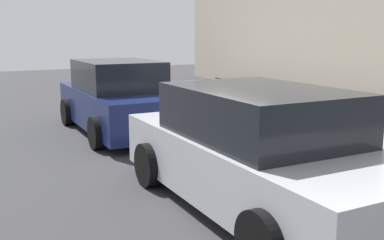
{
  "coord_description": "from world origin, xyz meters",
  "views": [
    {
      "loc": [
        -8.55,
        4.9,
        2.19
      ],
      "look_at": [
        -0.94,
        0.72,
        0.51
      ],
      "focal_mm": 42.01,
      "sensor_mm": 36.0,
      "label": 1
    }
  ],
  "objects_px": {
    "bollard_post": "(175,96)",
    "suitcase_black_6": "(248,112)",
    "suitcase_olive_0": "(363,146)",
    "parked_car_navy_1": "(118,99)",
    "suitcase_teal_1": "(339,141)",
    "suitcase_red_4": "(280,121)",
    "fire_hydrant": "(192,96)",
    "suitcase_teal_8": "(218,106)",
    "parked_car_silver_0": "(258,152)",
    "suitcase_olive_7": "(229,108)",
    "suitcase_silver_9": "(210,105)",
    "suitcase_navy_5": "(263,115)",
    "suitcase_maroon_3": "(298,128)",
    "suitcase_silver_2": "(313,135)"
  },
  "relations": [
    {
      "from": "suitcase_olive_0",
      "to": "parked_car_navy_1",
      "type": "bearing_deg",
      "value": 25.4
    },
    {
      "from": "suitcase_olive_7",
      "to": "fire_hydrant",
      "type": "relative_size",
      "value": 1.33
    },
    {
      "from": "suitcase_teal_8",
      "to": "suitcase_silver_9",
      "type": "relative_size",
      "value": 1.25
    },
    {
      "from": "suitcase_red_4",
      "to": "fire_hydrant",
      "type": "bearing_deg",
      "value": 0.7
    },
    {
      "from": "suitcase_teal_1",
      "to": "suitcase_black_6",
      "type": "bearing_deg",
      "value": -0.91
    },
    {
      "from": "suitcase_olive_0",
      "to": "suitcase_teal_8",
      "type": "bearing_deg",
      "value": -0.8
    },
    {
      "from": "suitcase_silver_9",
      "to": "parked_car_navy_1",
      "type": "distance_m",
      "value": 2.47
    },
    {
      "from": "parked_car_navy_1",
      "to": "suitcase_olive_7",
      "type": "bearing_deg",
      "value": -113.49
    },
    {
      "from": "suitcase_black_6",
      "to": "parked_car_silver_0",
      "type": "height_order",
      "value": "parked_car_silver_0"
    },
    {
      "from": "suitcase_teal_8",
      "to": "suitcase_silver_9",
      "type": "height_order",
      "value": "suitcase_teal_8"
    },
    {
      "from": "suitcase_navy_5",
      "to": "suitcase_red_4",
      "type": "bearing_deg",
      "value": -177.83
    },
    {
      "from": "bollard_post",
      "to": "suitcase_black_6",
      "type": "bearing_deg",
      "value": -176.52
    },
    {
      "from": "suitcase_olive_7",
      "to": "parked_car_navy_1",
      "type": "xyz_separation_m",
      "value": [
        1.0,
        2.3,
        0.23
      ]
    },
    {
      "from": "suitcase_silver_9",
      "to": "bollard_post",
      "type": "xyz_separation_m",
      "value": [
        1.53,
        0.23,
        0.07
      ]
    },
    {
      "from": "suitcase_teal_1",
      "to": "suitcase_black_6",
      "type": "height_order",
      "value": "suitcase_black_6"
    },
    {
      "from": "suitcase_black_6",
      "to": "suitcase_olive_7",
      "type": "xyz_separation_m",
      "value": [
        0.6,
        0.1,
        0.02
      ]
    },
    {
      "from": "suitcase_silver_2",
      "to": "suitcase_silver_9",
      "type": "height_order",
      "value": "suitcase_silver_9"
    },
    {
      "from": "suitcase_olive_0",
      "to": "suitcase_black_6",
      "type": "distance_m",
      "value": 3.22
    },
    {
      "from": "suitcase_teal_1",
      "to": "parked_car_silver_0",
      "type": "relative_size",
      "value": 0.19
    },
    {
      "from": "suitcase_silver_2",
      "to": "suitcase_navy_5",
      "type": "bearing_deg",
      "value": -3.21
    },
    {
      "from": "suitcase_teal_1",
      "to": "suitcase_silver_2",
      "type": "height_order",
      "value": "suitcase_teal_1"
    },
    {
      "from": "suitcase_silver_2",
      "to": "suitcase_black_6",
      "type": "relative_size",
      "value": 0.78
    },
    {
      "from": "suitcase_olive_7",
      "to": "suitcase_teal_1",
      "type": "bearing_deg",
      "value": -178.9
    },
    {
      "from": "suitcase_maroon_3",
      "to": "suitcase_silver_9",
      "type": "xyz_separation_m",
      "value": [
        3.25,
        -0.04,
        -0.01
      ]
    },
    {
      "from": "suitcase_olive_0",
      "to": "suitcase_teal_1",
      "type": "height_order",
      "value": "suitcase_olive_0"
    },
    {
      "from": "suitcase_navy_5",
      "to": "parked_car_navy_1",
      "type": "xyz_separation_m",
      "value": [
        2.17,
        2.39,
        0.23
      ]
    },
    {
      "from": "suitcase_red_4",
      "to": "parked_car_silver_0",
      "type": "distance_m",
      "value": 3.45
    },
    {
      "from": "suitcase_silver_2",
      "to": "suitcase_maroon_3",
      "type": "relative_size",
      "value": 0.85
    },
    {
      "from": "suitcase_maroon_3",
      "to": "suitcase_silver_9",
      "type": "height_order",
      "value": "suitcase_maroon_3"
    },
    {
      "from": "suitcase_silver_2",
      "to": "parked_car_silver_0",
      "type": "xyz_separation_m",
      "value": [
        -1.43,
        2.3,
        0.31
      ]
    },
    {
      "from": "suitcase_olive_0",
      "to": "suitcase_black_6",
      "type": "height_order",
      "value": "suitcase_black_6"
    },
    {
      "from": "suitcase_teal_1",
      "to": "bollard_post",
      "type": "bearing_deg",
      "value": 1.49
    },
    {
      "from": "suitcase_olive_0",
      "to": "parked_car_silver_0",
      "type": "bearing_deg",
      "value": 97.95
    },
    {
      "from": "suitcase_red_4",
      "to": "suitcase_olive_7",
      "type": "relative_size",
      "value": 0.91
    },
    {
      "from": "parked_car_silver_0",
      "to": "suitcase_silver_2",
      "type": "bearing_deg",
      "value": -58.09
    },
    {
      "from": "suitcase_maroon_3",
      "to": "parked_car_navy_1",
      "type": "distance_m",
      "value": 4.01
    },
    {
      "from": "suitcase_teal_1",
      "to": "suitcase_red_4",
      "type": "bearing_deg",
      "value": -1.51
    },
    {
      "from": "suitcase_black_6",
      "to": "suitcase_silver_9",
      "type": "distance_m",
      "value": 1.66
    },
    {
      "from": "suitcase_silver_2",
      "to": "suitcase_red_4",
      "type": "xyz_separation_m",
      "value": [
        1.03,
        -0.11,
        0.07
      ]
    },
    {
      "from": "suitcase_maroon_3",
      "to": "parked_car_silver_0",
      "type": "relative_size",
      "value": 0.2
    },
    {
      "from": "parked_car_navy_1",
      "to": "suitcase_black_6",
      "type": "bearing_deg",
      "value": -123.68
    },
    {
      "from": "bollard_post",
      "to": "parked_car_silver_0",
      "type": "height_order",
      "value": "parked_car_silver_0"
    },
    {
      "from": "suitcase_navy_5",
      "to": "suitcase_olive_0",
      "type": "bearing_deg",
      "value": 177.83
    },
    {
      "from": "suitcase_maroon_3",
      "to": "bollard_post",
      "type": "bearing_deg",
      "value": 2.3
    },
    {
      "from": "suitcase_teal_1",
      "to": "fire_hydrant",
      "type": "xyz_separation_m",
      "value": [
        5.11,
        0.0,
        0.13
      ]
    },
    {
      "from": "fire_hydrant",
      "to": "suitcase_silver_9",
      "type": "bearing_deg",
      "value": -174.44
    },
    {
      "from": "suitcase_black_6",
      "to": "fire_hydrant",
      "type": "height_order",
      "value": "suitcase_black_6"
    },
    {
      "from": "suitcase_olive_7",
      "to": "suitcase_teal_8",
      "type": "height_order",
      "value": "suitcase_olive_7"
    },
    {
      "from": "suitcase_silver_2",
      "to": "suitcase_maroon_3",
      "type": "height_order",
      "value": "suitcase_maroon_3"
    },
    {
      "from": "suitcase_olive_0",
      "to": "suitcase_silver_9",
      "type": "relative_size",
      "value": 1.09
    }
  ]
}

